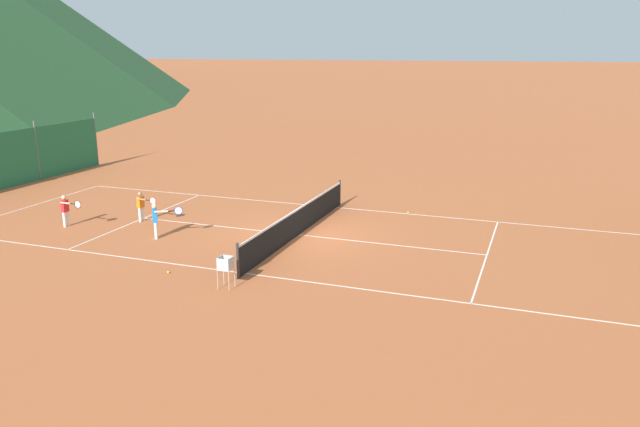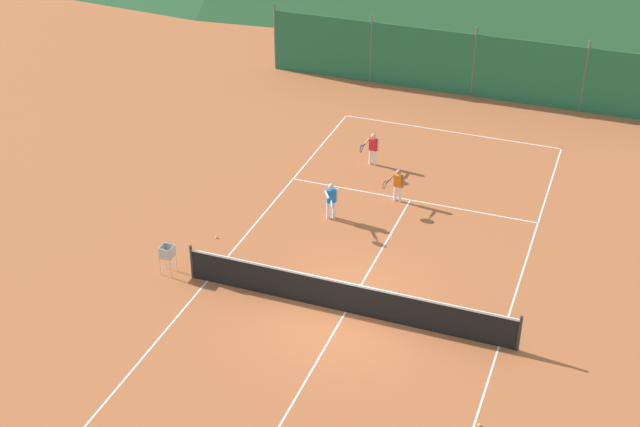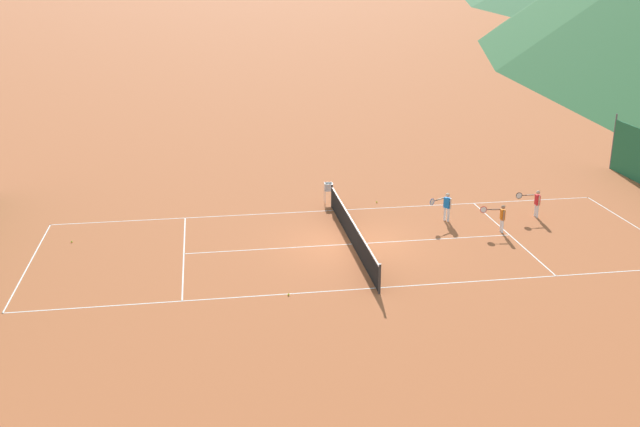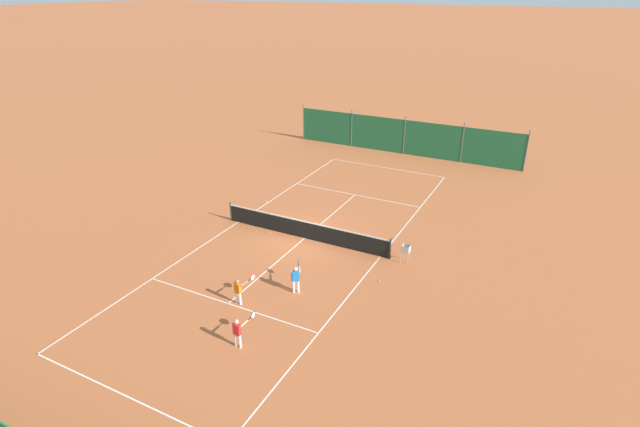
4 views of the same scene
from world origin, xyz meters
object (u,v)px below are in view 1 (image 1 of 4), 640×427
object	(u,v)px
player_near_baseline	(66,208)
tennis_ball_mid_court	(309,220)
tennis_net	(298,221)
player_far_service	(142,204)
tennis_ball_far_corner	(168,272)
ball_hopper	(226,265)
tennis_ball_by_net_left	(408,212)
player_near_service	(157,218)

from	to	relation	value
player_near_baseline	tennis_ball_mid_court	xyz separation A→B (m)	(3.80, -7.99, -0.65)
tennis_net	player_near_baseline	size ratio (longest dim) A/B	7.84
tennis_net	player_far_service	size ratio (longest dim) A/B	8.07
tennis_ball_far_corner	tennis_net	bearing A→B (deg)	-23.42
player_far_service	ball_hopper	distance (m)	7.89
player_near_baseline	tennis_ball_mid_court	distance (m)	8.87
player_far_service	player_near_baseline	bearing A→B (deg)	125.10
player_near_baseline	tennis_ball_by_net_left	distance (m)	12.86
player_far_service	tennis_net	bearing A→B (deg)	-86.27
tennis_ball_far_corner	ball_hopper	world-z (taller)	ball_hopper
tennis_ball_far_corner	player_near_baseline	bearing A→B (deg)	64.66
player_near_baseline	tennis_ball_mid_court	world-z (taller)	player_near_baseline
tennis_ball_mid_court	tennis_ball_by_net_left	world-z (taller)	same
player_near_service	tennis_ball_far_corner	xyz separation A→B (m)	(-2.85, -2.29, -0.68)
player_near_service	ball_hopper	distance (m)	5.51
player_near_baseline	tennis_ball_far_corner	distance (m)	6.90
tennis_ball_far_corner	ball_hopper	size ratio (longest dim) A/B	0.07
player_near_baseline	ball_hopper	xyz separation A→B (m)	(-3.37, -8.35, -0.03)
ball_hopper	tennis_ball_far_corner	bearing A→B (deg)	78.57
tennis_net	tennis_ball_far_corner	size ratio (longest dim) A/B	139.09
tennis_ball_mid_court	tennis_ball_by_net_left	bearing A→B (deg)	-54.62
player_near_service	tennis_ball_far_corner	bearing A→B (deg)	-141.28
player_near_service	player_far_service	world-z (taller)	player_near_service
tennis_ball_by_net_left	tennis_ball_mid_court	bearing A→B (deg)	125.38
tennis_ball_by_net_left	ball_hopper	distance (m)	9.97
player_near_baseline	tennis_ball_far_corner	world-z (taller)	player_near_baseline
tennis_ball_mid_court	ball_hopper	xyz separation A→B (m)	(-7.17, -0.36, 0.62)
tennis_ball_by_net_left	tennis_net	bearing A→B (deg)	144.88
player_near_baseline	tennis_ball_by_net_left	xyz separation A→B (m)	(6.14, -11.28, -0.65)
tennis_net	player_near_service	bearing A→B (deg)	114.62
tennis_net	tennis_ball_by_net_left	bearing A→B (deg)	-35.12
player_near_service	tennis_ball_by_net_left	bearing A→B (deg)	-49.76
tennis_ball_by_net_left	ball_hopper	size ratio (longest dim) A/B	0.07
ball_hopper	tennis_ball_by_net_left	bearing A→B (deg)	-17.14
player_far_service	tennis_ball_by_net_left	world-z (taller)	player_far_service
player_near_service	player_near_baseline	distance (m)	3.93
player_far_service	tennis_ball_mid_court	bearing A→B (deg)	-68.64
player_near_baseline	tennis_ball_mid_court	size ratio (longest dim) A/B	17.75
tennis_ball_mid_court	ball_hopper	bearing A→B (deg)	-177.13
tennis_ball_mid_court	tennis_ball_by_net_left	xyz separation A→B (m)	(2.34, -3.29, 0.00)
tennis_net	ball_hopper	bearing A→B (deg)	-179.66
player_near_service	player_far_service	bearing A→B (deg)	47.49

